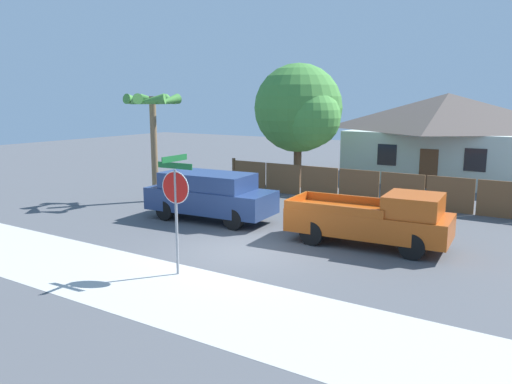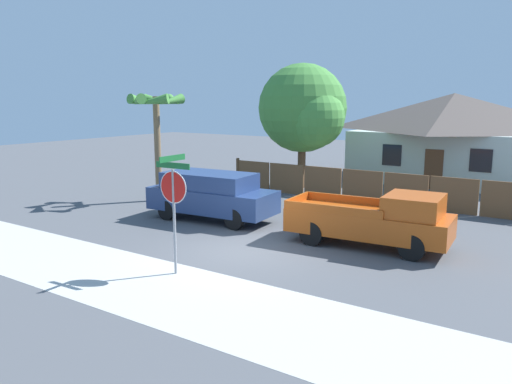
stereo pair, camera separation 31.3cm
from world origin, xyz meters
The scene contains 9 objects.
ground_plane centered at (0.00, 0.00, 0.00)m, with size 80.00×80.00×0.00m, color #4C4F54.
sidewalk_strip centered at (0.00, -3.60, 0.00)m, with size 36.00×3.20×0.01m.
wooden_fence centered at (1.15, 8.71, 0.71)m, with size 15.38×0.12×1.51m.
house centered at (1.93, 17.30, 2.48)m, with size 10.32×7.65×4.78m.
oak_tree centered at (-3.60, 10.44, 3.91)m, with size 4.63×4.41×6.22m.
palm_tree centered at (-7.47, 4.07, 3.99)m, with size 2.34×2.53×4.68m.
red_suv centered at (-3.24, 2.52, 0.97)m, with size 4.91×2.23×1.77m.
orange_pickup centered at (3.09, 2.54, 0.84)m, with size 4.98×2.20×1.71m.
stop_sign centered at (-0.33, -2.61, 2.10)m, with size 1.06×0.96×3.07m.
Camera 2 is at (8.20, -11.71, 4.42)m, focal length 35.00 mm.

